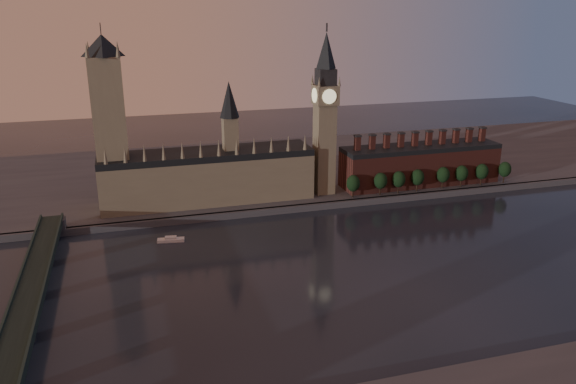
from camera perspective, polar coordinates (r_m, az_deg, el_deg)
The scene contains 16 objects.
ground at distance 274.56m, azimuth 9.47°, elevation -7.91°, with size 900.00×900.00×0.00m, color black.
north_bank at distance 430.28m, azimuth -0.72°, elevation 2.33°, with size 900.00×182.00×4.00m.
palace_of_westminster at distance 352.66m, azimuth -8.06°, elevation 1.88°, with size 130.00×30.30×74.00m.
victoria_tower at distance 341.10m, azimuth -17.68°, elevation 7.12°, with size 24.00×24.00×108.00m.
big_ben at distance 357.70m, azimuth 3.78°, elevation 8.05°, with size 15.00×15.00×107.00m.
chimney_block at distance 395.31m, azimuth 13.25°, elevation 2.78°, with size 110.00×25.00×37.00m.
embankment_tree_0 at distance 359.24m, azimuth 6.64°, elevation 0.88°, with size 8.60×8.60×14.88m.
embankment_tree_1 at distance 366.87m, azimuth 9.39°, elevation 1.13°, with size 8.60×8.60×14.88m.
embankment_tree_2 at distance 372.24m, azimuth 11.19°, elevation 1.27°, with size 8.60×8.60×14.88m.
embankment_tree_3 at distance 379.19m, azimuth 13.03°, elevation 1.46°, with size 8.60×8.60×14.88m.
embankment_tree_4 at distance 389.29m, azimuth 15.48°, elevation 1.70°, with size 8.60×8.60×14.88m.
embankment_tree_5 at distance 396.53m, azimuth 17.23°, elevation 1.83°, with size 8.60×8.60×14.88m.
embankment_tree_6 at distance 405.03m, azimuth 19.10°, elevation 1.98°, with size 8.60×8.60×14.88m.
embankment_tree_7 at distance 415.80m, azimuth 21.16°, elevation 2.16°, with size 8.60×8.60×14.88m.
westminster_bridge at distance 248.96m, azimuth -24.94°, elevation -10.46°, with size 14.00×200.00×11.55m.
river_boat at distance 309.34m, azimuth -11.81°, elevation -4.75°, with size 14.70×6.05×2.85m.
Camera 1 is at (-111.36, -220.54, 119.78)m, focal length 35.00 mm.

